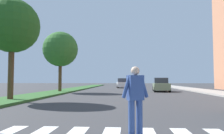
# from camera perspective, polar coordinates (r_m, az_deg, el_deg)

# --- Properties ---
(ground_plane) EXTENTS (140.00, 140.00, 0.00)m
(ground_plane) POSITION_cam_1_polar(r_m,az_deg,el_deg) (27.61, 4.98, -6.26)
(ground_plane) COLOR #38383A
(median_strip) EXTENTS (2.93, 64.00, 0.15)m
(median_strip) POSITION_cam_1_polar(r_m,az_deg,el_deg) (26.68, -12.49, -6.12)
(median_strip) COLOR #2D5B28
(median_strip) RESTS_ON ground_plane
(tree_mid) EXTENTS (3.52, 3.52, 6.50)m
(tree_mid) POSITION_cam_1_polar(r_m,az_deg,el_deg) (15.76, -24.72, 9.73)
(tree_mid) COLOR #4C3823
(tree_mid) RESTS_ON median_strip
(tree_far) EXTENTS (3.85, 3.85, 6.56)m
(tree_far) POSITION_cam_1_polar(r_m,az_deg,el_deg) (24.77, -13.38, 4.54)
(tree_far) COLOR #4C3823
(tree_far) RESTS_ON median_strip
(sidewalk_right) EXTENTS (3.00, 64.00, 0.15)m
(sidewalk_right) POSITION_cam_1_polar(r_m,az_deg,el_deg) (27.19, 23.69, -5.86)
(sidewalk_right) COLOR #9E9991
(sidewalk_right) RESTS_ON ground_plane
(pedestrian_performer) EXTENTS (0.71, 0.40, 1.69)m
(pedestrian_performer) POSITION_cam_1_polar(r_m,az_deg,el_deg) (5.48, 6.15, -7.78)
(pedestrian_performer) COLOR #334C8C
(pedestrian_performer) RESTS_ON ground_plane
(sedan_midblock) EXTENTS (2.14, 4.58, 1.63)m
(sedan_midblock) POSITION_cam_1_polar(r_m,az_deg,el_deg) (26.61, 12.71, -4.65)
(sedan_midblock) COLOR gray
(sedan_midblock) RESTS_ON ground_plane
(sedan_distant) EXTENTS (2.24, 4.59, 1.67)m
(sedan_distant) POSITION_cam_1_polar(r_m,az_deg,el_deg) (38.49, 2.71, -4.32)
(sedan_distant) COLOR silver
(sedan_distant) RESTS_ON ground_plane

